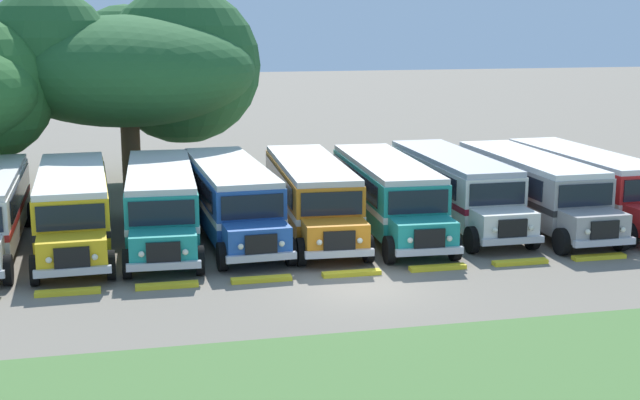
% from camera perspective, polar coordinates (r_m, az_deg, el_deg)
% --- Properties ---
extents(ground_plane, '(220.00, 220.00, 0.00)m').
position_cam_1_polar(ground_plane, '(28.05, 2.75, -5.71)').
color(ground_plane, slate).
extents(foreground_grass_strip, '(80.00, 9.53, 0.01)m').
position_cam_1_polar(foreground_grass_strip, '(20.40, 9.40, -12.85)').
color(foreground_grass_strip, '#4C7538').
rests_on(foreground_grass_strip, ground_plane).
extents(parked_bus_slot_1, '(3.04, 10.89, 2.82)m').
position_cam_1_polar(parked_bus_slot_1, '(33.93, -15.94, -0.29)').
color(parked_bus_slot_1, yellow).
rests_on(parked_bus_slot_1, ground_plane).
extents(parked_bus_slot_2, '(3.00, 10.88, 2.82)m').
position_cam_1_polar(parked_bus_slot_2, '(33.90, -10.41, -0.03)').
color(parked_bus_slot_2, teal).
rests_on(parked_bus_slot_2, ground_plane).
extents(parked_bus_slot_3, '(3.13, 10.90, 2.82)m').
position_cam_1_polar(parked_bus_slot_3, '(34.40, -5.85, 0.28)').
color(parked_bus_slot_3, '#23519E').
rests_on(parked_bus_slot_3, ground_plane).
extents(parked_bus_slot_4, '(3.09, 10.89, 2.82)m').
position_cam_1_polar(parked_bus_slot_4, '(34.81, -0.58, 0.48)').
color(parked_bus_slot_4, orange).
rests_on(parked_bus_slot_4, ground_plane).
extents(parked_bus_slot_5, '(3.06, 10.89, 2.82)m').
position_cam_1_polar(parked_bus_slot_5, '(35.18, 4.44, 0.57)').
color(parked_bus_slot_5, teal).
rests_on(parked_bus_slot_5, ground_plane).
extents(parked_bus_slot_6, '(2.70, 10.84, 2.82)m').
position_cam_1_polar(parked_bus_slot_6, '(36.89, 8.80, 0.99)').
color(parked_bus_slot_6, silver).
rests_on(parked_bus_slot_6, ground_plane).
extents(parked_bus_slot_7, '(2.81, 10.86, 2.82)m').
position_cam_1_polar(parked_bus_slot_7, '(37.26, 13.68, 0.90)').
color(parked_bus_slot_7, '#9E9993').
rests_on(parked_bus_slot_7, ground_plane).
extents(parked_bus_slot_8, '(3.04, 10.89, 2.82)m').
position_cam_1_polar(parked_bus_slot_8, '(38.90, 17.10, 1.17)').
color(parked_bus_slot_8, red).
rests_on(parked_bus_slot_8, ground_plane).
extents(curb_wheelstop_1, '(2.00, 0.36, 0.15)m').
position_cam_1_polar(curb_wheelstop_1, '(28.36, -16.24, -5.83)').
color(curb_wheelstop_1, yellow).
rests_on(curb_wheelstop_1, ground_plane).
extents(curb_wheelstop_2, '(2.00, 0.36, 0.15)m').
position_cam_1_polar(curb_wheelstop_2, '(28.31, -10.03, -5.56)').
color(curb_wheelstop_2, yellow).
rests_on(curb_wheelstop_2, ground_plane).
extents(curb_wheelstop_3, '(2.00, 0.36, 0.15)m').
position_cam_1_polar(curb_wheelstop_3, '(28.59, -3.87, -5.22)').
color(curb_wheelstop_3, yellow).
rests_on(curb_wheelstop_3, ground_plane).
extents(curb_wheelstop_4, '(2.00, 0.36, 0.15)m').
position_cam_1_polar(curb_wheelstop_4, '(29.19, 2.09, -4.84)').
color(curb_wheelstop_4, yellow).
rests_on(curb_wheelstop_4, ground_plane).
extents(curb_wheelstop_5, '(2.00, 0.36, 0.15)m').
position_cam_1_polar(curb_wheelstop_5, '(30.09, 7.74, -4.43)').
color(curb_wheelstop_5, yellow).
rests_on(curb_wheelstop_5, ground_plane).
extents(curb_wheelstop_6, '(2.00, 0.36, 0.15)m').
position_cam_1_polar(curb_wheelstop_6, '(31.27, 13.02, -4.00)').
color(curb_wheelstop_6, yellow).
rests_on(curb_wheelstop_6, ground_plane).
extents(curb_wheelstop_7, '(2.00, 0.36, 0.15)m').
position_cam_1_polar(curb_wheelstop_7, '(32.69, 17.87, -3.58)').
color(curb_wheelstop_7, yellow).
rests_on(curb_wheelstop_7, ground_plane).
extents(broad_shade_tree, '(13.34, 12.74, 10.07)m').
position_cam_1_polar(broad_shade_tree, '(44.35, -12.12, 8.63)').
color(broad_shade_tree, brown).
rests_on(broad_shade_tree, ground_plane).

